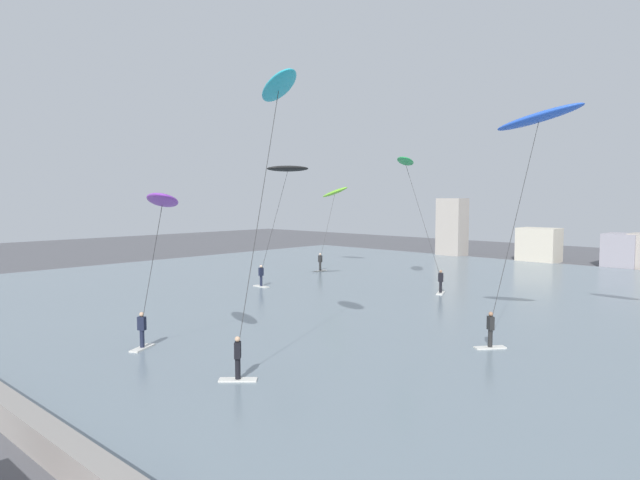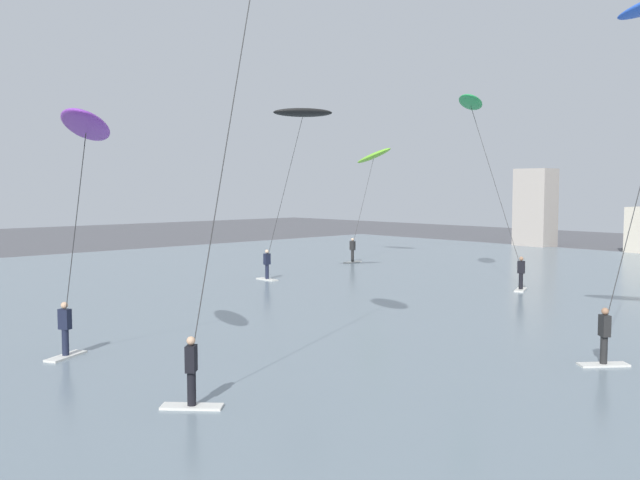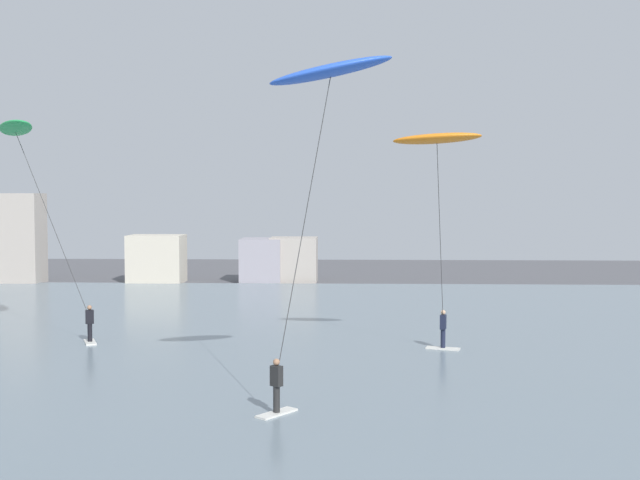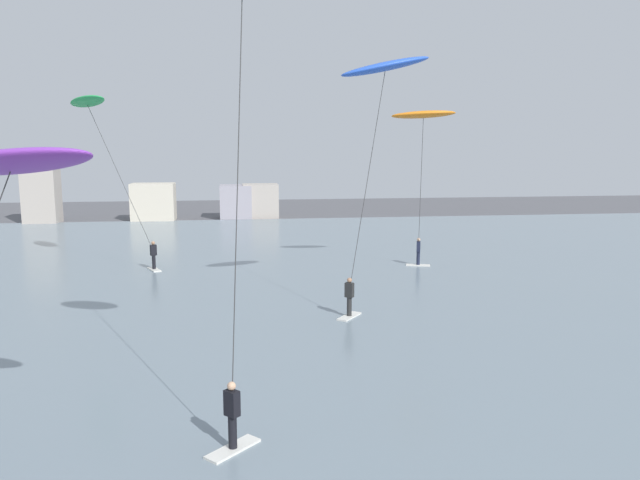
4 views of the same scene
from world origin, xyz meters
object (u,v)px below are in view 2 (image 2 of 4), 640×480
object	(u,v)px
kitesurfer_black	(299,130)
kitesurfer_lime	(372,163)
kitesurfer_green	(474,114)
kitesurfer_purple	(84,141)

from	to	relation	value
kitesurfer_black	kitesurfer_lime	bearing A→B (deg)	117.46
kitesurfer_green	kitesurfer_lime	xyz separation A→B (m)	(-12.19, 5.56, -2.03)
kitesurfer_purple	kitesurfer_green	size ratio (longest dim) A/B	0.73
kitesurfer_purple	kitesurfer_lime	distance (m)	31.63
kitesurfer_green	kitesurfer_purple	bearing A→B (deg)	-81.94
kitesurfer_black	kitesurfer_green	bearing A→B (deg)	50.07
kitesurfer_lime	kitesurfer_black	bearing A→B (deg)	-62.54
kitesurfer_purple	kitesurfer_black	distance (m)	17.72
kitesurfer_purple	kitesurfer_black	bearing A→B (deg)	120.18
kitesurfer_green	kitesurfer_black	world-z (taller)	kitesurfer_green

